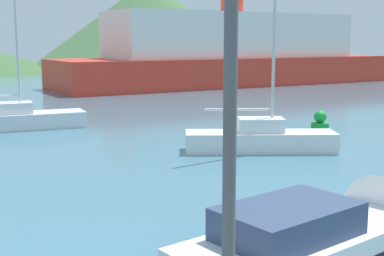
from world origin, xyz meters
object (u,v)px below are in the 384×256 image
object	(u,v)px
streetlamp	(231,32)
sailboat_middle	(9,119)
ferry_distant	(232,54)
buoy_marker	(320,122)
motorboat_near	(325,234)
sailboat_inner	(261,137)

from	to	relation	value
streetlamp	sailboat_middle	xyz separation A→B (m)	(-1.34, 23.54, -3.93)
sailboat_middle	ferry_distant	distance (m)	30.84
buoy_marker	ferry_distant	bearing A→B (deg)	74.53
sailboat_middle	buoy_marker	distance (m)	15.36
ferry_distant	buoy_marker	distance (m)	28.34
sailboat_middle	motorboat_near	bearing A→B (deg)	-75.94
streetlamp	sailboat_inner	world-z (taller)	sailboat_inner
sailboat_middle	buoy_marker	bearing A→B (deg)	-24.40
streetlamp	buoy_marker	world-z (taller)	streetlamp
streetlamp	sailboat_inner	size ratio (longest dim) A/B	0.51
ferry_distant	sailboat_middle	bearing A→B (deg)	-145.18
streetlamp	sailboat_middle	size ratio (longest dim) A/B	0.76
sailboat_inner	sailboat_middle	xyz separation A→B (m)	(-9.26, 9.01, -0.08)
ferry_distant	buoy_marker	world-z (taller)	ferry_distant
motorboat_near	sailboat_inner	bearing A→B (deg)	51.85
sailboat_middle	ferry_distant	size ratio (longest dim) A/B	0.21
streetlamp	sailboat_middle	world-z (taller)	sailboat_middle
motorboat_near	sailboat_inner	world-z (taller)	sailboat_inner
motorboat_near	buoy_marker	world-z (taller)	motorboat_near
motorboat_near	buoy_marker	xyz separation A→B (m)	(8.54, 13.06, 0.04)
motorboat_near	sailboat_middle	distance (m)	19.50
streetlamp	motorboat_near	distance (m)	7.77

